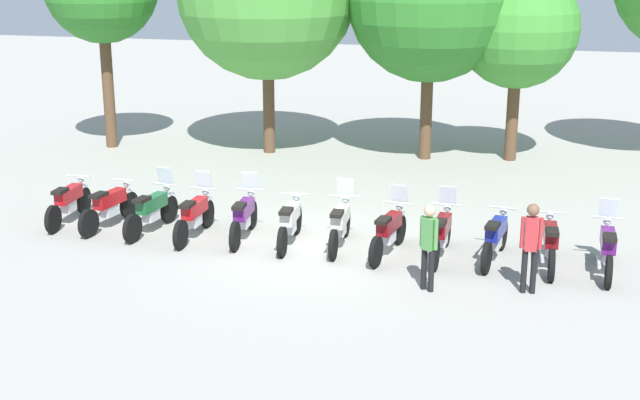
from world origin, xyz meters
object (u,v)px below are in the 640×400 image
Objects in this scene: motorcycle_0 at (69,202)px; person_0 at (429,241)px; tree_3 at (518,28)px; motorcycle_5 at (290,222)px; motorcycle_6 at (340,224)px; motorcycle_11 at (607,248)px; motorcycle_2 at (152,210)px; motorcycle_10 at (550,243)px; motorcycle_3 at (195,215)px; motorcycle_8 at (442,233)px; motorcycle_9 at (495,237)px; motorcycle_7 at (389,231)px; person_1 at (531,241)px; motorcycle_4 at (244,216)px; motorcycle_1 at (110,206)px.

motorcycle_0 is 1.31× the size of person_0.
motorcycle_5 is at bearing -115.03° from tree_3.
motorcycle_6 and motorcycle_11 have the same top height.
motorcycle_2 and motorcycle_6 have the same top height.
motorcycle_10 is at bearing -94.70° from motorcycle_5.
motorcycle_3 and motorcycle_8 have the same top height.
motorcycle_9 is 2.17m from motorcycle_11.
motorcycle_11 is at bearing -95.29° from motorcycle_6.
motorcycle_8 is at bearing -95.20° from motorcycle_0.
motorcycle_9 is at bearing -93.79° from motorcycle_6.
person_0 reaches higher than motorcycle_8.
motorcycle_7 is (2.17, -0.11, 0.01)m from motorcycle_5.
motorcycle_10 is at bearing -89.97° from motorcycle_3.
motorcycle_5 is at bearing 92.56° from motorcycle_6.
person_1 is at bearing -101.82° from motorcycle_3.
motorcycle_4 is 1.00× the size of motorcycle_9.
motorcycle_9 is 1.82m from person_1.
motorcycle_1 is 1.27× the size of person_1.
motorcycle_3 is 1.31× the size of person_0.
motorcycle_4 is 1.09m from motorcycle_5.
motorcycle_5 is at bearing -84.37° from motorcycle_2.
motorcycle_3 is 3.25m from motorcycle_6.
motorcycle_5 is 1.00× the size of motorcycle_8.
motorcycle_7 is 1.09m from motorcycle_8.
person_1 is at bearing -107.94° from motorcycle_7.
motorcycle_1 is at bearing 84.59° from motorcycle_3.
tree_3 reaches higher than motorcycle_5.
motorcycle_10 is at bearing -95.18° from motorcycle_0.
motorcycle_8 is (2.17, -0.08, 0.00)m from motorcycle_6.
motorcycle_1 is 7.58m from motorcycle_8.
motorcycle_6 reaches higher than motorcycle_0.
motorcycle_0 is 4.33m from motorcycle_4.
motorcycle_3 and motorcycle_11 have the same top height.
person_0 is 0.29× the size of tree_3.
motorcycle_7 is 0.38× the size of tree_3.
motorcycle_3 and motorcycle_4 have the same top height.
motorcycle_4 is at bearing -81.79° from motorcycle_2.
motorcycle_6 is 10.13m from tree_3.
motorcycle_7 is (4.34, -0.03, 0.00)m from motorcycle_3.
motorcycle_2 and motorcycle_11 have the same top height.
person_1 is (6.13, -1.63, 0.49)m from motorcycle_4.
person_1 is (3.96, -1.63, 0.49)m from motorcycle_6.
motorcycle_3 is at bearing 102.12° from person_0.
motorcycle_7 reaches higher than motorcycle_0.
motorcycle_6 is 3.26m from motorcycle_9.
motorcycle_10 is (5.41, -0.01, 0.00)m from motorcycle_5.
motorcycle_6 is (6.50, -0.08, 0.01)m from motorcycle_0.
motorcycle_1 is 1.00× the size of motorcycle_4.
motorcycle_3 is at bearing 90.54° from motorcycle_11.
motorcycle_10 is (6.50, -0.12, -0.01)m from motorcycle_4.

